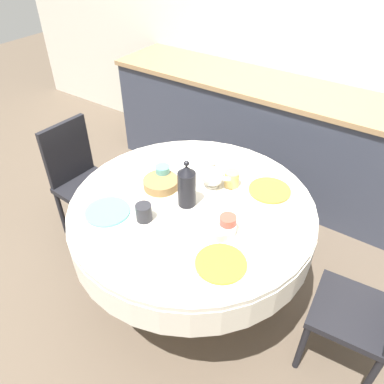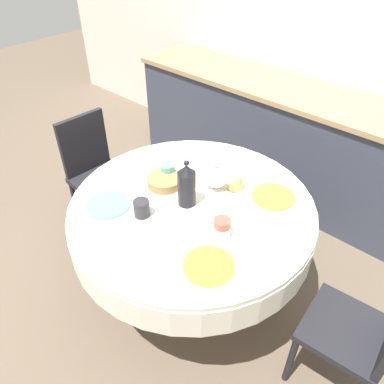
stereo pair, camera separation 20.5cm
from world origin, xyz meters
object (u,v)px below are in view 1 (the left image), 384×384
Objects in this scene: chair_left at (372,310)px; teapot at (213,175)px; chair_right at (81,176)px; coffee_carafe at (187,186)px.

teapot reaches higher than chair_left.
chair_right is 3.14× the size of coffee_carafe.
chair_right is 1.09m from coffee_carafe.
coffee_carafe is (1.02, -0.08, 0.40)m from chair_right.
coffee_carafe is at bearing 88.86° from chair_right.
chair_left is 3.14× the size of coffee_carafe.
coffee_carafe is (-1.06, -0.11, 0.40)m from chair_left.
chair_left and chair_right have the same top height.
coffee_carafe is 1.53× the size of teapot.
chair_right is at bearing -172.27° from teapot.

